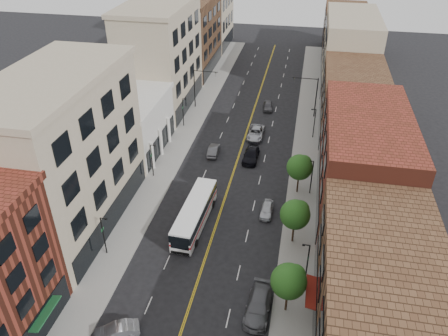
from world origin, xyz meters
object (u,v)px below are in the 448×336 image
Objects in this scene: city_bus at (195,213)px; car_angle_b at (117,331)px; car_parked_mid at (259,306)px; car_lane_b at (256,133)px; car_lane_a at (251,155)px; car_lane_behind at (214,150)px; car_parked_far at (267,209)px; car_lane_c at (268,106)px.

city_bus reaches higher than car_angle_b.
car_angle_b is (-3.05, -16.81, -1.04)m from city_bus.
car_parked_mid reaches higher than car_lane_b.
car_lane_a reaches higher than car_angle_b.
car_lane_b is (5.64, 6.82, 0.08)m from car_lane_behind.
city_bus is 17.12m from car_angle_b.
car_parked_far is 0.94× the size of car_lane_c.
car_lane_c is at bearing 84.21° from city_bus.
city_bus is 2.05× the size of car_parked_mid.
car_lane_a reaches higher than car_lane_b.
car_lane_a is 1.29× the size of car_lane_c.
car_parked_far is 0.93× the size of car_lane_behind.
car_lane_a is at bearing 102.59° from car_parked_mid.
car_lane_b is at bearing 102.65° from car_parked_far.
car_parked_mid is at bearing -91.44° from car_lane_c.
car_parked_mid is 1.02× the size of car_lane_b.
car_lane_behind is at bearing 113.52° from car_parked_mid.
car_parked_mid is at bearing -81.48° from car_lane_b.
car_lane_a is (-3.82, 12.67, 0.11)m from car_parked_far.
city_bus is 24.04m from car_lane_b.
car_lane_c is (6.44, 17.91, 0.02)m from car_lane_behind.
car_parked_far is at bearing 96.41° from car_parked_mid.
car_parked_mid is at bearing 86.87° from car_angle_b.
car_lane_b reaches higher than car_lane_c.
car_parked_mid is 35.55m from car_lane_b.
car_parked_mid is 1.46× the size of car_parked_far.
car_lane_b is at bearing 101.05° from car_parked_mid.
car_lane_a is at bearing 140.95° from car_angle_b.
car_parked_mid is 30.31m from car_lane_behind.
car_parked_mid is 1.36× the size of car_lane_behind.
car_parked_mid is at bearing -48.76° from city_bus.
car_lane_behind is 5.91m from car_lane_a.
car_lane_behind is at bearing -129.14° from car_lane_b.
car_lane_c is (5.07, 34.72, -1.01)m from city_bus.
car_angle_b is 0.74× the size of car_lane_b.
car_lane_b is (-4.08, 19.90, 0.11)m from car_parked_far.
car_lane_c is at bearing 144.85° from car_angle_b.
car_lane_a is (7.58, 33.21, 0.10)m from car_angle_b.
city_bus reaches higher than car_lane_b.
car_lane_a is at bearing 77.07° from city_bus.
city_bus is 2.17× the size of car_lane_a.
city_bus reaches higher than car_lane_a.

